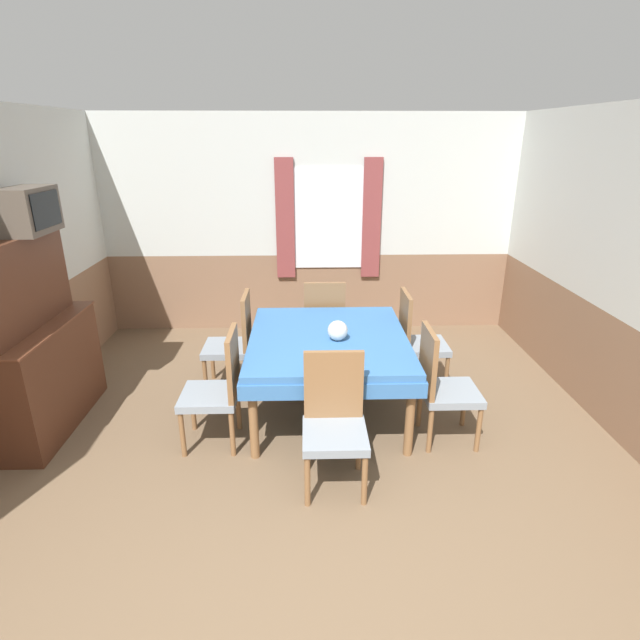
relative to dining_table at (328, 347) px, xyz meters
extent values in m
cube|color=silver|center=(-0.14, 2.12, 1.15)|extent=(5.35, 0.05, 1.65)
cube|color=#89664C|center=(-0.14, 2.12, -0.15)|extent=(5.35, 0.05, 0.95)
cube|color=white|center=(0.09, 2.08, 0.77)|extent=(0.91, 0.01, 1.19)
cube|color=brown|center=(-0.43, 2.06, 0.77)|extent=(0.22, 0.03, 1.42)
cube|color=brown|center=(0.61, 2.06, 0.77)|extent=(0.22, 0.03, 1.42)
cube|color=#89664C|center=(-2.64, -0.06, -0.15)|extent=(0.05, 4.71, 0.95)
cube|color=silver|center=(2.36, -0.06, 1.15)|extent=(0.05, 4.71, 1.65)
cube|color=#89664C|center=(2.36, -0.06, -0.15)|extent=(0.05, 4.71, 0.95)
cube|color=#386BA8|center=(0.00, 0.00, 0.07)|extent=(1.35, 1.53, 0.06)
cube|color=#386BA8|center=(0.00, 0.00, -0.02)|extent=(1.38, 1.56, 0.12)
cylinder|color=brown|center=(-0.59, -0.69, -0.29)|extent=(0.07, 0.07, 0.66)
cylinder|color=brown|center=(0.59, -0.69, -0.29)|extent=(0.07, 0.07, 0.66)
cylinder|color=brown|center=(-0.59, 0.69, -0.29)|extent=(0.07, 0.07, 0.66)
cylinder|color=brown|center=(0.59, 0.69, -0.29)|extent=(0.07, 0.07, 0.66)
cylinder|color=brown|center=(1.14, 0.66, -0.43)|extent=(0.04, 0.04, 0.39)
cylinder|color=brown|center=(1.14, 0.28, -0.43)|extent=(0.04, 0.04, 0.39)
cylinder|color=brown|center=(0.76, 0.66, -0.43)|extent=(0.04, 0.04, 0.39)
cylinder|color=brown|center=(0.76, 0.28, -0.43)|extent=(0.04, 0.04, 0.39)
cube|color=gray|center=(0.95, 0.47, -0.20)|extent=(0.44, 0.44, 0.06)
cube|color=brown|center=(0.75, 0.47, 0.08)|extent=(0.04, 0.42, 0.51)
cylinder|color=brown|center=(0.19, -1.24, -0.43)|extent=(0.04, 0.04, 0.39)
cylinder|color=brown|center=(-0.19, -1.24, -0.43)|extent=(0.04, 0.04, 0.39)
cylinder|color=brown|center=(0.19, -0.86, -0.43)|extent=(0.04, 0.04, 0.39)
cylinder|color=brown|center=(-0.19, -0.86, -0.43)|extent=(0.04, 0.04, 0.39)
cube|color=gray|center=(0.00, -1.05, -0.20)|extent=(0.44, 0.44, 0.06)
cube|color=brown|center=(0.00, -0.85, 0.08)|extent=(0.42, 0.04, 0.51)
cylinder|color=brown|center=(-0.19, 1.24, -0.43)|extent=(0.04, 0.04, 0.39)
cylinder|color=brown|center=(0.19, 1.24, -0.43)|extent=(0.04, 0.04, 0.39)
cylinder|color=brown|center=(-0.19, 0.86, -0.43)|extent=(0.04, 0.04, 0.39)
cylinder|color=brown|center=(0.19, 0.86, -0.43)|extent=(0.04, 0.04, 0.39)
cube|color=gray|center=(0.00, 1.05, -0.20)|extent=(0.44, 0.44, 0.06)
cube|color=brown|center=(0.00, 0.85, 0.08)|extent=(0.42, 0.04, 0.51)
cylinder|color=brown|center=(1.14, -0.28, -0.43)|extent=(0.04, 0.04, 0.39)
cylinder|color=brown|center=(1.14, -0.66, -0.43)|extent=(0.04, 0.04, 0.39)
cylinder|color=brown|center=(0.76, -0.28, -0.43)|extent=(0.04, 0.04, 0.39)
cylinder|color=brown|center=(0.76, -0.66, -0.43)|extent=(0.04, 0.04, 0.39)
cube|color=gray|center=(0.95, -0.47, -0.20)|extent=(0.44, 0.44, 0.06)
cube|color=brown|center=(0.75, -0.47, 0.08)|extent=(0.04, 0.42, 0.51)
cylinder|color=brown|center=(-1.14, 0.28, -0.43)|extent=(0.04, 0.04, 0.39)
cylinder|color=brown|center=(-1.14, 0.66, -0.43)|extent=(0.04, 0.04, 0.39)
cylinder|color=brown|center=(-0.76, 0.28, -0.43)|extent=(0.04, 0.04, 0.39)
cylinder|color=brown|center=(-0.76, 0.66, -0.43)|extent=(0.04, 0.04, 0.39)
cube|color=gray|center=(-0.95, 0.47, -0.20)|extent=(0.44, 0.44, 0.06)
cube|color=brown|center=(-0.75, 0.47, 0.08)|extent=(0.04, 0.42, 0.51)
cylinder|color=brown|center=(-1.14, -0.66, -0.43)|extent=(0.04, 0.04, 0.39)
cylinder|color=brown|center=(-1.14, -0.28, -0.43)|extent=(0.04, 0.04, 0.39)
cylinder|color=brown|center=(-0.76, -0.66, -0.43)|extent=(0.04, 0.04, 0.39)
cylinder|color=brown|center=(-0.76, -0.28, -0.43)|extent=(0.04, 0.04, 0.39)
cube|color=gray|center=(-0.95, -0.47, -0.20)|extent=(0.44, 0.44, 0.06)
cube|color=brown|center=(-0.75, -0.47, 0.08)|extent=(0.04, 0.42, 0.51)
cube|color=#4C2819|center=(-2.38, -0.16, -0.17)|extent=(0.44, 1.27, 0.90)
cube|color=brown|center=(-2.38, -0.16, 0.27)|extent=(0.46, 1.29, 0.02)
cube|color=#4C2819|center=(-2.43, -0.16, 0.64)|extent=(0.24, 1.15, 0.71)
cube|color=#51473D|center=(-2.34, 0.02, 1.17)|extent=(0.28, 0.52, 0.36)
cube|color=black|center=(-2.20, 0.02, 1.18)|extent=(0.01, 0.42, 0.27)
sphere|color=silver|center=(0.07, -0.08, 0.19)|extent=(0.17, 0.17, 0.17)
camera|label=1|loc=(-0.18, -3.96, 1.72)|focal=28.00mm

